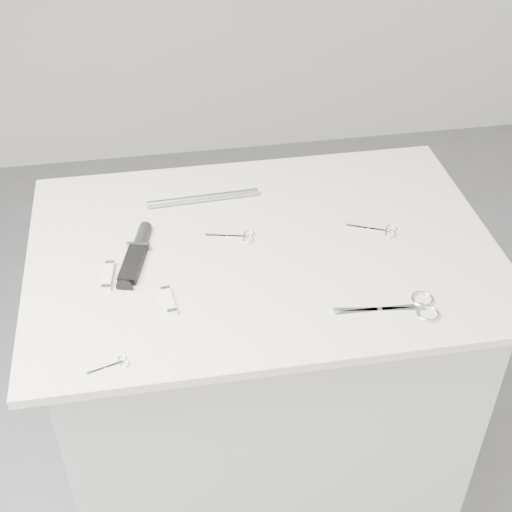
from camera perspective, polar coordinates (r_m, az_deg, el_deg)
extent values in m
cube|color=slate|center=(2.22, 0.42, -18.38)|extent=(4.00, 4.00, 0.01)
cube|color=#B8B8B5|center=(1.86, 0.49, -10.73)|extent=(0.90, 0.60, 0.90)
cube|color=beige|center=(1.54, 0.58, 0.51)|extent=(1.00, 0.70, 0.02)
cube|color=white|center=(1.40, 9.86, -4.23)|extent=(0.18, 0.04, 0.00)
cylinder|color=white|center=(1.40, 9.86, -4.20)|extent=(0.01, 0.01, 0.00)
torus|color=white|center=(1.43, 13.16, -3.37)|extent=(0.05, 0.05, 0.01)
torus|color=white|center=(1.40, 13.59, -4.50)|extent=(0.05, 0.05, 0.01)
cube|color=white|center=(1.56, -2.32, 1.62)|extent=(0.09, 0.03, 0.00)
cylinder|color=white|center=(1.56, -2.32, 1.64)|extent=(0.01, 0.01, 0.00)
torus|color=white|center=(1.56, -0.55, 1.82)|extent=(0.02, 0.02, 0.00)
torus|color=white|center=(1.55, -0.60, 1.33)|extent=(0.02, 0.02, 0.00)
cube|color=white|center=(1.60, 8.98, 2.20)|extent=(0.10, 0.05, 0.00)
cylinder|color=white|center=(1.60, 8.98, 2.22)|extent=(0.01, 0.01, 0.00)
torus|color=white|center=(1.61, 10.78, 2.19)|extent=(0.03, 0.03, 0.00)
torus|color=white|center=(1.59, 10.70, 1.71)|extent=(0.03, 0.03, 0.00)
cube|color=white|center=(1.30, -11.95, -8.73)|extent=(0.07, 0.03, 0.00)
cylinder|color=white|center=(1.30, -11.96, -8.71)|extent=(0.00, 0.00, 0.00)
torus|color=white|center=(1.31, -10.65, -8.06)|extent=(0.02, 0.02, 0.00)
torus|color=white|center=(1.30, -10.44, -8.52)|extent=(0.02, 0.02, 0.00)
cube|color=black|center=(1.49, -9.83, -0.65)|extent=(0.06, 0.12, 0.01)
cube|color=gray|center=(1.54, -9.35, 0.76)|extent=(0.04, 0.02, 0.02)
cylinder|color=black|center=(1.56, -9.07, 1.55)|extent=(0.04, 0.08, 0.02)
cube|color=white|center=(1.48, -11.74, -1.56)|extent=(0.03, 0.08, 0.01)
cube|color=white|center=(1.50, -11.59, -0.63)|extent=(0.02, 0.01, 0.01)
cube|color=white|center=(1.45, -11.90, -2.50)|extent=(0.02, 0.01, 0.01)
cube|color=white|center=(1.40, -6.99, -3.58)|extent=(0.02, 0.08, 0.01)
cube|color=white|center=(1.42, -7.25, -2.69)|extent=(0.02, 0.01, 0.01)
cube|color=white|center=(1.37, -6.73, -4.50)|extent=(0.02, 0.01, 0.01)
cylinder|color=gray|center=(1.67, -4.26, 4.63)|extent=(0.26, 0.03, 0.02)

